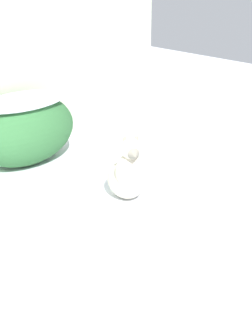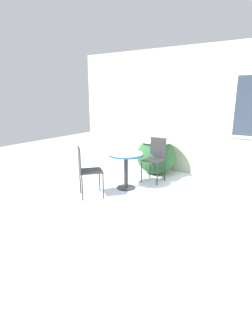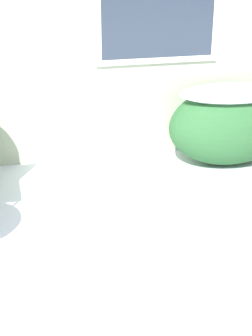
# 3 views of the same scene
# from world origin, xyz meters

# --- Properties ---
(ground_plane) EXTENTS (16.00, 16.00, 0.00)m
(ground_plane) POSITION_xyz_m (0.00, 0.00, 0.00)
(ground_plane) COLOR white
(shrub_middle) EXTENTS (1.30, 0.79, 0.81)m
(shrub_middle) POSITION_xyz_m (1.37, 1.71, 0.44)
(shrub_middle) COLOR #2D6033
(shrub_middle) RESTS_ON ground_plane
(dog) EXTENTS (0.58, 0.69, 0.71)m
(dog) POSITION_xyz_m (1.57, 0.24, 0.26)
(dog) COLOR beige
(dog) RESTS_ON ground_plane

